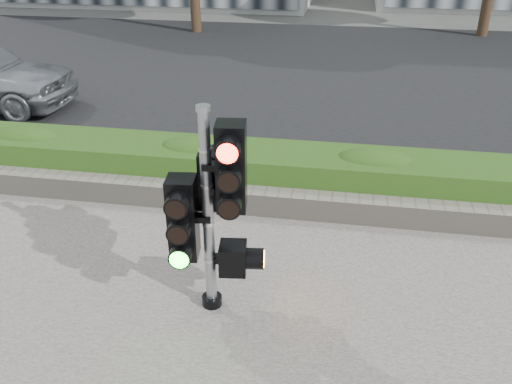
% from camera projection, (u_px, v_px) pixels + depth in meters
% --- Properties ---
extents(ground, '(120.00, 120.00, 0.00)m').
position_uv_depth(ground, '(240.00, 295.00, 6.19)').
color(ground, '#51514C').
rests_on(ground, ground).
extents(road, '(60.00, 13.00, 0.02)m').
position_uv_depth(road, '(311.00, 69.00, 14.92)').
color(road, black).
rests_on(road, ground).
extents(curb, '(60.00, 0.25, 0.12)m').
position_uv_depth(curb, '(277.00, 173.00, 8.91)').
color(curb, gray).
rests_on(curb, ground).
extents(stone_wall, '(12.00, 0.32, 0.34)m').
position_uv_depth(stone_wall, '(266.00, 201.00, 7.76)').
color(stone_wall, gray).
rests_on(stone_wall, sidewalk).
extents(hedge, '(12.00, 1.00, 0.68)m').
position_uv_depth(hedge, '(272.00, 172.00, 8.24)').
color(hedge, '#52882A').
rests_on(hedge, sidewalk).
extents(traffic_signal, '(0.81, 0.63, 2.29)m').
position_uv_depth(traffic_signal, '(211.00, 202.00, 5.44)').
color(traffic_signal, black).
rests_on(traffic_signal, sidewalk).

